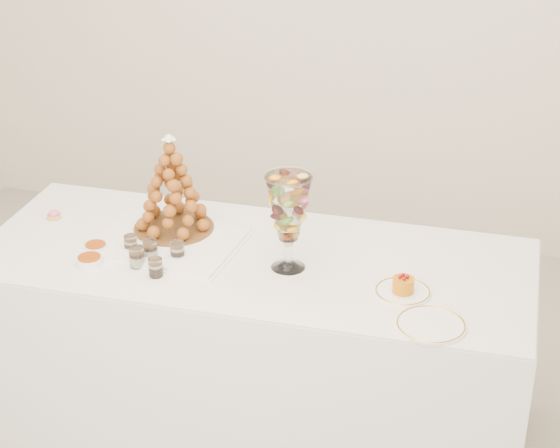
% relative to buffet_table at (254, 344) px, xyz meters
% --- Properties ---
extents(room_walls, '(4.54, 4.04, 2.82)m').
position_rel_buffet_table_xyz_m(room_walls, '(0.01, -0.17, 1.39)').
color(room_walls, silver).
rests_on(room_walls, ground).
extents(buffet_table, '(2.11, 0.87, 0.80)m').
position_rel_buffet_table_xyz_m(buffet_table, '(0.00, 0.00, 0.00)').
color(buffet_table, white).
rests_on(buffet_table, ground).
extents(lace_tray, '(0.57, 0.45, 0.02)m').
position_rel_buffet_table_xyz_m(lace_tray, '(-0.35, 0.01, 0.41)').
color(lace_tray, white).
rests_on(lace_tray, buffet_table).
extents(macaron_vase, '(0.17, 0.17, 0.36)m').
position_rel_buffet_table_xyz_m(macaron_vase, '(0.15, -0.04, 0.64)').
color(macaron_vase, white).
rests_on(macaron_vase, buffet_table).
extents(cake_plate, '(0.20, 0.20, 0.01)m').
position_rel_buffet_table_xyz_m(cake_plate, '(0.59, -0.11, 0.40)').
color(cake_plate, white).
rests_on(cake_plate, buffet_table).
extents(spare_plate, '(0.24, 0.24, 0.01)m').
position_rel_buffet_table_xyz_m(spare_plate, '(0.71, -0.30, 0.40)').
color(spare_plate, white).
rests_on(spare_plate, buffet_table).
extents(pink_tart, '(0.06, 0.06, 0.04)m').
position_rel_buffet_table_xyz_m(pink_tart, '(-0.87, 0.09, 0.41)').
color(pink_tart, tan).
rests_on(pink_tart, buffet_table).
extents(verrine_a, '(0.05, 0.05, 0.07)m').
position_rel_buffet_table_xyz_m(verrine_a, '(-0.46, -0.09, 0.43)').
color(verrine_a, white).
rests_on(verrine_a, buffet_table).
extents(verrine_b, '(0.06, 0.06, 0.07)m').
position_rel_buffet_table_xyz_m(verrine_b, '(-0.36, -0.12, 0.44)').
color(verrine_b, white).
rests_on(verrine_b, buffet_table).
extents(verrine_c, '(0.06, 0.06, 0.07)m').
position_rel_buffet_table_xyz_m(verrine_c, '(-0.26, -0.10, 0.44)').
color(verrine_c, white).
rests_on(verrine_c, buffet_table).
extents(verrine_d, '(0.07, 0.07, 0.08)m').
position_rel_buffet_table_xyz_m(verrine_d, '(-0.39, -0.19, 0.44)').
color(verrine_d, white).
rests_on(verrine_d, buffet_table).
extents(verrine_e, '(0.06, 0.06, 0.07)m').
position_rel_buffet_table_xyz_m(verrine_e, '(-0.29, -0.24, 0.43)').
color(verrine_e, white).
rests_on(verrine_e, buffet_table).
extents(ramekin_back, '(0.09, 0.09, 0.03)m').
position_rel_buffet_table_xyz_m(ramekin_back, '(-0.59, -0.12, 0.41)').
color(ramekin_back, white).
rests_on(ramekin_back, buffet_table).
extents(ramekin_front, '(0.10, 0.10, 0.03)m').
position_rel_buffet_table_xyz_m(ramekin_front, '(-0.56, -0.23, 0.41)').
color(ramekin_front, white).
rests_on(ramekin_front, buffet_table).
extents(croquembouche, '(0.32, 0.32, 0.39)m').
position_rel_buffet_table_xyz_m(croquembouche, '(-0.36, 0.10, 0.61)').
color(croquembouche, brown).
rests_on(croquembouche, lace_tray).
extents(mousse_cake, '(0.08, 0.08, 0.07)m').
position_rel_buffet_table_xyz_m(mousse_cake, '(0.59, -0.12, 0.44)').
color(mousse_cake, '#C56C09').
rests_on(mousse_cake, cake_plate).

